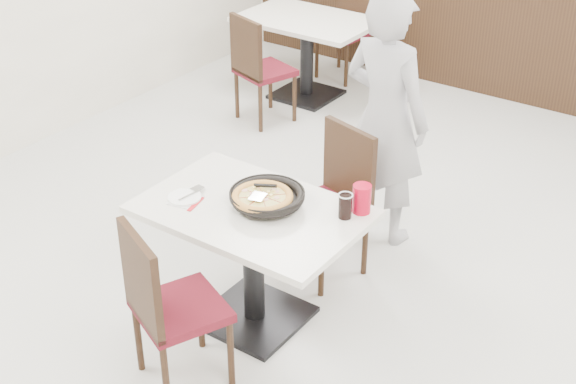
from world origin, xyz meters
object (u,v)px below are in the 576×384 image
Objects in this scene: bg_chair_left_near at (265,68)px; pizza at (262,199)px; chair_far at (325,207)px; chair_near at (181,305)px; red_cup at (362,199)px; main_table at (253,265)px; side_plate at (185,197)px; bg_chair_left_far at (344,30)px; diner_person at (385,118)px; pizza_pan at (267,199)px; bg_table_left at (307,58)px; cola_glass at (345,207)px.

pizza is at bearing -35.46° from bg_chair_left_near.
chair_far and bg_chair_left_near have the same top height.
chair_near is 1.09m from red_cup.
chair_near is at bearing -90.22° from main_table.
bg_chair_left_far reaches higher than side_plate.
main_table is 3.85m from bg_chair_left_far.
diner_person is (0.48, 1.37, 0.09)m from side_plate.
red_cup is at bearing 128.56° from bg_chair_left_far.
pizza_pan is 0.23× the size of diner_person.
pizza_pan is 0.46m from side_plate.
diner_person is at bearing -44.06° from bg_table_left.
diner_person is at bearing 112.11° from red_cup.
chair_far is 2.33m from bg_chair_left_near.
side_plate is 0.19× the size of bg_chair_left_far.
red_cup is (0.45, 0.28, 0.02)m from pizza.
pizza reaches higher than side_plate.
cola_glass is 3.89m from bg_chair_left_far.
chair_near is at bearing -119.55° from cola_glass.
bg_chair_left_far is (-2.08, 3.20, -0.35)m from red_cup.
main_table is 0.74m from red_cup.
bg_chair_left_far is (-1.65, 2.88, 0.00)m from chair_far.
red_cup is at bearing -24.88° from bg_chair_left_near.
red_cup is at bearing -51.07° from bg_table_left.
bg_table_left is at bearing 108.10° from bg_chair_left_near.
bg_table_left is 1.26× the size of bg_chair_left_far.
chair_far reaches higher than bg_table_left.
red_cup is (0.44, 0.24, 0.04)m from pizza_pan.
red_cup is (0.50, 0.91, 0.35)m from chair_near.
pizza is at bearing 120.67° from bg_chair_left_far.
diner_person is at bearing 132.41° from bg_chair_left_far.
pizza_pan is 2.08× the size of side_plate.
cola_glass is 0.81× the size of red_cup.
bg_table_left is at bearing 127.33° from cola_glass.
bg_chair_left_far is at bearing 88.24° from bg_table_left.
bg_chair_left_near is at bearing 94.70° from bg_chair_left_far.
chair_far is 7.31× the size of cola_glass.
chair_far reaches higher than red_cup.
pizza_pan is at bearing 25.58° from side_plate.
bg_chair_left_near is (-2.10, 1.95, -0.35)m from red_cup.
pizza_pan is 0.32× the size of bg_table_left.
cola_glass is 2.92m from bg_chair_left_near.
pizza_pan is 3.31m from bg_table_left.
side_plate is 0.19× the size of bg_chair_left_near.
chair_far and bg_chair_left_far have the same top height.
main_table is at bearing -36.65° from bg_chair_left_near.
main_table is 2.77m from bg_chair_left_near.
red_cup is 0.17× the size of bg_chair_left_far.
bg_chair_left_far is at bearing 123.00° from red_cup.
pizza is 0.44m from cola_glass.
red_cup is at bearing 32.45° from pizza.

